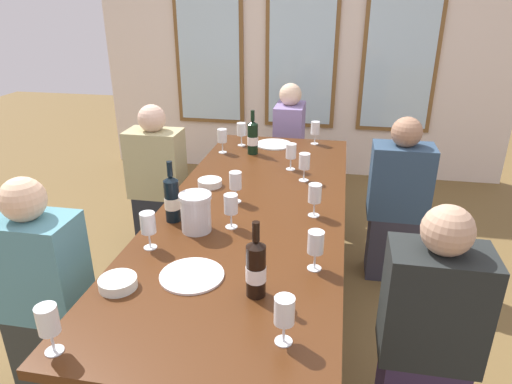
% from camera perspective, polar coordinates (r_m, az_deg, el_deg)
% --- Properties ---
extents(ground_plane, '(12.00, 12.00, 0.00)m').
position_cam_1_polar(ground_plane, '(2.88, -0.26, -15.17)').
color(ground_plane, brown).
extents(back_wall_with_windows, '(4.18, 0.10, 2.90)m').
position_cam_1_polar(back_wall_with_windows, '(4.80, 5.80, 19.17)').
color(back_wall_with_windows, silver).
rests_on(back_wall_with_windows, ground).
extents(dining_table, '(0.98, 2.59, 0.74)m').
position_cam_1_polar(dining_table, '(2.51, -0.29, -3.01)').
color(dining_table, '#48240F').
rests_on(dining_table, ground).
extents(white_plate_0, '(0.26, 0.26, 0.01)m').
position_cam_1_polar(white_plate_0, '(1.90, -7.98, -10.23)').
color(white_plate_0, white).
rests_on(white_plate_0, dining_table).
extents(white_plate_1, '(0.28, 0.28, 0.01)m').
position_cam_1_polar(white_plate_1, '(3.50, 2.23, 5.95)').
color(white_plate_1, white).
rests_on(white_plate_1, dining_table).
extents(metal_pitcher, '(0.16, 0.16, 0.19)m').
position_cam_1_polar(metal_pitcher, '(2.20, -7.48, -2.52)').
color(metal_pitcher, silver).
rests_on(metal_pitcher, dining_table).
extents(wine_bottle_0, '(0.08, 0.08, 0.31)m').
position_cam_1_polar(wine_bottle_0, '(1.72, -0.01, -9.44)').
color(wine_bottle_0, black).
rests_on(wine_bottle_0, dining_table).
extents(wine_bottle_1, '(0.08, 0.08, 0.31)m').
position_cam_1_polar(wine_bottle_1, '(3.27, -0.41, 6.80)').
color(wine_bottle_1, black).
rests_on(wine_bottle_1, dining_table).
extents(wine_bottle_2, '(0.08, 0.08, 0.32)m').
position_cam_1_polar(wine_bottle_2, '(2.31, -10.40, -0.81)').
color(wine_bottle_2, black).
rests_on(wine_bottle_2, dining_table).
extents(tasting_bowl_0, '(0.15, 0.15, 0.04)m').
position_cam_1_polar(tasting_bowl_0, '(1.89, -16.79, -10.77)').
color(tasting_bowl_0, white).
rests_on(tasting_bowl_0, dining_table).
extents(tasting_bowl_1, '(0.14, 0.14, 0.04)m').
position_cam_1_polar(tasting_bowl_1, '(2.74, -5.76, 1.15)').
color(tasting_bowl_1, white).
rests_on(tasting_bowl_1, dining_table).
extents(wine_glass_0, '(0.07, 0.07, 0.17)m').
position_cam_1_polar(wine_glass_0, '(3.52, 7.38, 7.84)').
color(wine_glass_0, white).
rests_on(wine_glass_0, dining_table).
extents(wine_glass_1, '(0.07, 0.07, 0.17)m').
position_cam_1_polar(wine_glass_1, '(1.89, 7.43, -6.46)').
color(wine_glass_1, white).
rests_on(wine_glass_1, dining_table).
extents(wine_glass_2, '(0.07, 0.07, 0.17)m').
position_cam_1_polar(wine_glass_2, '(2.21, -3.14, -1.60)').
color(wine_glass_2, white).
rests_on(wine_glass_2, dining_table).
extents(wine_glass_3, '(0.07, 0.07, 0.17)m').
position_cam_1_polar(wine_glass_3, '(1.51, 3.55, -14.64)').
color(wine_glass_3, white).
rests_on(wine_glass_3, dining_table).
extents(wine_glass_4, '(0.07, 0.07, 0.17)m').
position_cam_1_polar(wine_glass_4, '(2.48, -2.57, 1.25)').
color(wine_glass_4, white).
rests_on(wine_glass_4, dining_table).
extents(wine_glass_5, '(0.07, 0.07, 0.17)m').
position_cam_1_polar(wine_glass_5, '(2.08, -13.28, -3.86)').
color(wine_glass_5, white).
rests_on(wine_glass_5, dining_table).
extents(wine_glass_6, '(0.07, 0.07, 0.17)m').
position_cam_1_polar(wine_glass_6, '(3.30, -4.22, 6.84)').
color(wine_glass_6, white).
rests_on(wine_glass_6, dining_table).
extents(wine_glass_7, '(0.07, 0.07, 0.17)m').
position_cam_1_polar(wine_glass_7, '(3.45, -1.83, 7.73)').
color(wine_glass_7, white).
rests_on(wine_glass_7, dining_table).
extents(wine_glass_8, '(0.07, 0.07, 0.17)m').
position_cam_1_polar(wine_glass_8, '(2.34, 7.33, -0.26)').
color(wine_glass_8, white).
rests_on(wine_glass_8, dining_table).
extents(wine_glass_9, '(0.07, 0.07, 0.17)m').
position_cam_1_polar(wine_glass_9, '(1.61, -24.43, -14.51)').
color(wine_glass_9, white).
rests_on(wine_glass_9, dining_table).
extents(wine_glass_10, '(0.07, 0.07, 0.17)m').
position_cam_1_polar(wine_glass_10, '(2.79, 6.04, 3.65)').
color(wine_glass_10, white).
rests_on(wine_glass_10, dining_table).
extents(wine_glass_11, '(0.07, 0.07, 0.17)m').
position_cam_1_polar(wine_glass_11, '(2.97, 4.38, 5.02)').
color(wine_glass_11, white).
rests_on(wine_glass_11, dining_table).
extents(seated_person_0, '(0.38, 0.24, 1.11)m').
position_cam_1_polar(seated_person_0, '(2.34, -24.82, -11.83)').
color(seated_person_0, '#303431').
rests_on(seated_person_0, ground).
extents(seated_person_1, '(0.38, 0.24, 1.11)m').
position_cam_1_polar(seated_person_1, '(2.04, 20.54, -16.70)').
color(seated_person_1, '#312542').
rests_on(seated_person_1, ground).
extents(seated_person_2, '(0.38, 0.24, 1.11)m').
position_cam_1_polar(seated_person_2, '(3.39, -12.11, 0.88)').
color(seated_person_2, '#21252C').
rests_on(seated_person_2, ground).
extents(seated_person_3, '(0.38, 0.24, 1.11)m').
position_cam_1_polar(seated_person_3, '(3.14, 17.13, -1.50)').
color(seated_person_3, '#2E2D39').
rests_on(seated_person_3, ground).
extents(seated_person_4, '(0.24, 0.38, 1.11)m').
position_cam_1_polar(seated_person_4, '(4.08, 4.10, 5.24)').
color(seated_person_4, '#372C37').
rests_on(seated_person_4, ground).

